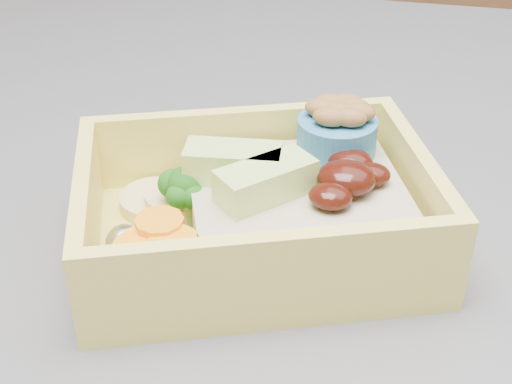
# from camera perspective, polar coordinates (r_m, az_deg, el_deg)

# --- Properties ---
(bento_box) EXTENTS (0.24, 0.20, 0.07)m
(bento_box) POSITION_cam_1_polar(r_m,az_deg,el_deg) (0.41, 0.86, -1.24)
(bento_box) COLOR #EADA60
(bento_box) RESTS_ON island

